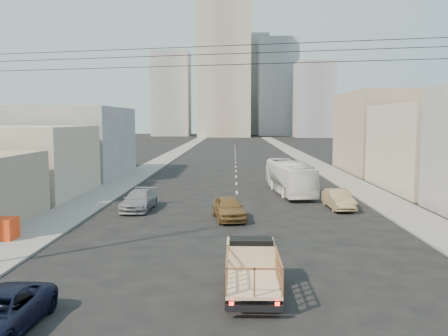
{
  "coord_description": "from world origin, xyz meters",
  "views": [
    {
      "loc": [
        -0.28,
        -16.41,
        6.54
      ],
      "look_at": [
        -0.89,
        13.48,
        3.5
      ],
      "focal_mm": 38.0,
      "sensor_mm": 36.0,
      "label": 1
    }
  ],
  "objects_px": {
    "flatbed_pickup": "(252,265)",
    "sedan_grey": "(139,200)",
    "city_bus": "(290,177)",
    "sedan_tan": "(339,199)",
    "sedan_brown": "(229,208)"
  },
  "relations": [
    {
      "from": "flatbed_pickup",
      "to": "sedan_grey",
      "type": "bearing_deg",
      "value": 114.67
    },
    {
      "from": "city_bus",
      "to": "sedan_brown",
      "type": "relative_size",
      "value": 2.34
    },
    {
      "from": "sedan_brown",
      "to": "sedan_grey",
      "type": "distance_m",
      "value": 7.28
    },
    {
      "from": "city_bus",
      "to": "sedan_brown",
      "type": "height_order",
      "value": "city_bus"
    },
    {
      "from": "flatbed_pickup",
      "to": "sedan_brown",
      "type": "bearing_deg",
      "value": 94.33
    },
    {
      "from": "city_bus",
      "to": "sedan_grey",
      "type": "xyz_separation_m",
      "value": [
        -11.87,
        -8.02,
        -0.75
      ]
    },
    {
      "from": "sedan_tan",
      "to": "city_bus",
      "type": "bearing_deg",
      "value": 106.95
    },
    {
      "from": "flatbed_pickup",
      "to": "sedan_grey",
      "type": "relative_size",
      "value": 0.9
    },
    {
      "from": "flatbed_pickup",
      "to": "sedan_brown",
      "type": "xyz_separation_m",
      "value": [
        -1.01,
        13.37,
        -0.33
      ]
    },
    {
      "from": "city_bus",
      "to": "sedan_tan",
      "type": "distance_m",
      "value": 7.88
    },
    {
      "from": "flatbed_pickup",
      "to": "city_bus",
      "type": "xyz_separation_m",
      "value": [
        4.29,
        24.53,
        0.37
      ]
    },
    {
      "from": "flatbed_pickup",
      "to": "city_bus",
      "type": "height_order",
      "value": "city_bus"
    },
    {
      "from": "city_bus",
      "to": "sedan_tan",
      "type": "bearing_deg",
      "value": -75.6
    },
    {
      "from": "city_bus",
      "to": "sedan_grey",
      "type": "bearing_deg",
      "value": -152.06
    },
    {
      "from": "flatbed_pickup",
      "to": "sedan_brown",
      "type": "distance_m",
      "value": 13.41
    }
  ]
}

